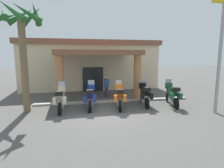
# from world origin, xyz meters

# --- Properties ---
(ground_plane) EXTENTS (80.00, 80.00, 0.00)m
(ground_plane) POSITION_xyz_m (0.00, 0.00, 0.00)
(ground_plane) COLOR #514F4C
(motel_building) EXTENTS (13.19, 11.25, 4.51)m
(motel_building) POSITION_xyz_m (-0.11, 9.80, 2.30)
(motel_building) COLOR beige
(motel_building) RESTS_ON ground_plane
(motorcycle_cream) EXTENTS (0.71, 2.21, 1.61)m
(motorcycle_cream) POSITION_xyz_m (-2.35, 1.00, 0.70)
(motorcycle_cream) COLOR black
(motorcycle_cream) RESTS_ON ground_plane
(motorcycle_blue) EXTENTS (0.80, 2.21, 1.61)m
(motorcycle_blue) POSITION_xyz_m (-0.65, 1.17, 0.70)
(motorcycle_blue) COLOR black
(motorcycle_blue) RESTS_ON ground_plane
(motorcycle_orange) EXTENTS (0.85, 2.20, 1.61)m
(motorcycle_orange) POSITION_xyz_m (1.05, 0.95, 0.70)
(motorcycle_orange) COLOR black
(motorcycle_orange) RESTS_ON ground_plane
(motorcycle_black) EXTENTS (0.82, 2.21, 1.61)m
(motorcycle_black) POSITION_xyz_m (2.75, 1.25, 0.70)
(motorcycle_black) COLOR black
(motorcycle_black) RESTS_ON ground_plane
(motorcycle_green) EXTENTS (0.86, 2.20, 1.61)m
(motorcycle_green) POSITION_xyz_m (4.45, 0.90, 0.70)
(motorcycle_green) COLOR black
(motorcycle_green) RESTS_ON ground_plane
(pedestrian) EXTENTS (0.34, 0.45, 1.62)m
(pedestrian) POSITION_xyz_m (0.75, 3.97, 0.93)
(pedestrian) COLOR #3F334C
(pedestrian) RESTS_ON ground_plane
(palm_tree_roadside) EXTENTS (2.37, 2.43, 5.97)m
(palm_tree_roadside) POSITION_xyz_m (-4.27, 1.29, 4.36)
(palm_tree_roadside) COLOR brown
(palm_tree_roadside) RESTS_ON ground_plane
(roadside_sign) EXTENTS (1.40, 0.18, 6.88)m
(roadside_sign) POSITION_xyz_m (6.08, -0.92, 4.60)
(roadside_sign) COLOR #99999E
(roadside_sign) RESTS_ON ground_plane
(curb_strip) EXTENTS (10.50, 0.36, 0.12)m
(curb_strip) POSITION_xyz_m (1.05, 2.46, 0.06)
(curb_strip) COLOR #ADA89E
(curb_strip) RESTS_ON ground_plane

